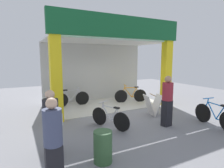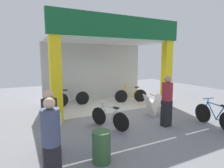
# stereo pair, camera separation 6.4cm
# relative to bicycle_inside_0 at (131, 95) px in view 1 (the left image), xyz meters

# --- Properties ---
(ground_plane) EXTENTS (19.35, 19.35, 0.00)m
(ground_plane) POSITION_rel_bicycle_inside_0_xyz_m (-1.43, -1.29, -0.38)
(ground_plane) COLOR gray
(ground_plane) RESTS_ON ground
(shop_facade) EXTENTS (5.87, 3.10, 4.04)m
(shop_facade) POSITION_rel_bicycle_inside_0_xyz_m (-1.43, 0.14, 1.77)
(shop_facade) COLOR beige
(shop_facade) RESTS_ON ground
(bicycle_inside_0) EXTENTS (1.67, 0.59, 0.95)m
(bicycle_inside_0) POSITION_rel_bicycle_inside_0_xyz_m (0.00, 0.00, 0.00)
(bicycle_inside_0) COLOR black
(bicycle_inside_0) RESTS_ON ground
(bicycle_inside_1) EXTENTS (1.73, 0.48, 0.95)m
(bicycle_inside_1) POSITION_rel_bicycle_inside_0_xyz_m (-3.00, 0.66, 0.00)
(bicycle_inside_1) COLOR black
(bicycle_inside_1) RESTS_ON ground
(bicycle_parked_0) EXTENTS (0.47, 1.72, 0.95)m
(bicycle_parked_0) POSITION_rel_bicycle_inside_0_xyz_m (0.61, -4.32, -0.00)
(bicycle_parked_0) COLOR black
(bicycle_parked_0) RESTS_ON ground
(bicycle_parked_1) EXTENTS (0.69, 1.46, 0.87)m
(bicycle_parked_1) POSITION_rel_bicycle_inside_0_xyz_m (-2.63, -2.76, -0.03)
(bicycle_parked_1) COLOR black
(bicycle_parked_1) RESTS_ON ground
(sandwich_board_sign) EXTENTS (0.77, 0.71, 0.88)m
(sandwich_board_sign) POSITION_rel_bicycle_inside_0_xyz_m (-0.47, -2.34, 0.06)
(sandwich_board_sign) COLOR silver
(sandwich_board_sign) RESTS_ON ground
(pedestrian_0) EXTENTS (0.58, 0.64, 1.61)m
(pedestrian_0) POSITION_rel_bicycle_inside_0_xyz_m (-4.66, -3.75, 0.45)
(pedestrian_0) COLOR black
(pedestrian_0) RESTS_ON ground
(pedestrian_1) EXTENTS (0.34, 0.34, 1.66)m
(pedestrian_1) POSITION_rel_bicycle_inside_0_xyz_m (-4.81, -4.85, 0.47)
(pedestrian_1) COLOR black
(pedestrian_1) RESTS_ON ground
(pedestrian_2) EXTENTS (0.42, 0.42, 1.75)m
(pedestrian_2) POSITION_rel_bicycle_inside_0_xyz_m (-0.79, -3.48, 0.54)
(pedestrian_2) COLOR black
(pedestrian_2) RESTS_ON ground
(trash_bin) EXTENTS (0.42, 0.42, 0.73)m
(trash_bin) POSITION_rel_bicycle_inside_0_xyz_m (-3.70, -4.55, -0.02)
(trash_bin) COLOR #335933
(trash_bin) RESTS_ON ground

